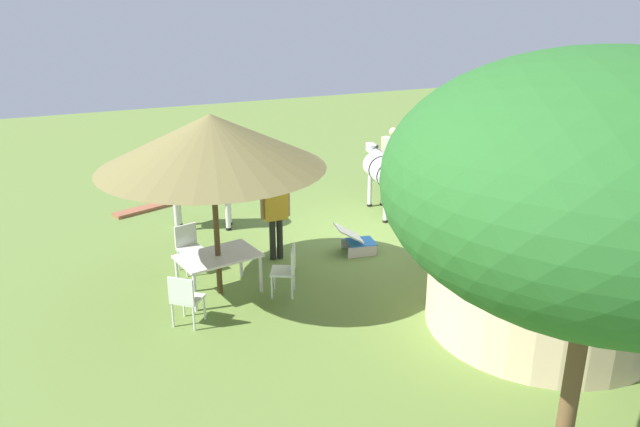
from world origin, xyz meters
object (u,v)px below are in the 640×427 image
(shade_umbrella, at_px, (211,141))
(guest_beside_umbrella, at_px, (275,211))
(thatched_hut, at_px, (556,192))
(striped_lounge_chair, at_px, (356,241))
(patio_chair_west_end, at_px, (185,297))
(patio_chair_east_end, at_px, (189,245))
(patio_chair_near_hut, at_px, (287,268))
(zebra_nearest_camera, at_px, (384,173))
(acacia_tree_far_lawn, at_px, (605,185))
(standing_watcher, at_px, (393,154))
(patio_dining_table, at_px, (218,259))
(zebra_by_umbrella, at_px, (199,187))
(zebra_toward_hut, at_px, (515,196))

(shade_umbrella, bearing_deg, guest_beside_umbrella, -145.08)
(thatched_hut, height_order, striped_lounge_chair, thatched_hut)
(patio_chair_west_end, distance_m, patio_chair_east_end, 2.19)
(patio_chair_west_end, distance_m, patio_chair_near_hut, 1.94)
(thatched_hut, xyz_separation_m, patio_chair_near_hut, (3.39, -2.62, -1.76))
(patio_chair_east_end, height_order, striped_lounge_chair, patio_chair_east_end)
(zebra_nearest_camera, bearing_deg, striped_lounge_chair, -122.22)
(zebra_nearest_camera, distance_m, acacia_tree_far_lawn, 10.08)
(patio_chair_near_hut, height_order, guest_beside_umbrella, guest_beside_umbrella)
(thatched_hut, xyz_separation_m, shade_umbrella, (4.50, -3.16, 0.51))
(patio_chair_east_end, distance_m, acacia_tree_far_lawn, 8.64)
(thatched_hut, bearing_deg, zebra_nearest_camera, -92.55)
(shade_umbrella, bearing_deg, striped_lounge_chair, -167.91)
(patio_chair_near_hut, bearing_deg, striped_lounge_chair, -32.45)
(patio_chair_east_end, bearing_deg, guest_beside_umbrella, 160.51)
(standing_watcher, xyz_separation_m, acacia_tree_far_lawn, (4.19, 10.50, 2.69))
(shade_umbrella, relative_size, standing_watcher, 2.19)
(patio_dining_table, bearing_deg, shade_umbrella, 0.00)
(guest_beside_umbrella, bearing_deg, striped_lounge_chair, 168.96)
(patio_chair_east_end, distance_m, striped_lounge_chair, 3.40)
(shade_umbrella, relative_size, guest_beside_umbrella, 2.24)
(patio_chair_west_end, bearing_deg, standing_watcher, 77.03)
(patio_chair_near_hut, bearing_deg, patio_chair_east_end, 64.64)
(shade_umbrella, distance_m, patio_chair_near_hut, 2.58)
(thatched_hut, height_order, guest_beside_umbrella, thatched_hut)
(patio_dining_table, relative_size, zebra_by_umbrella, 0.73)
(patio_chair_east_end, bearing_deg, thatched_hut, 124.46)
(patio_dining_table, height_order, zebra_nearest_camera, zebra_nearest_camera)
(guest_beside_umbrella, height_order, standing_watcher, standing_watcher)
(acacia_tree_far_lawn, bearing_deg, patio_dining_table, -76.85)
(standing_watcher, height_order, zebra_toward_hut, standing_watcher)
(standing_watcher, bearing_deg, striped_lounge_chair, 90.62)
(patio_chair_near_hut, distance_m, patio_chair_east_end, 2.22)
(guest_beside_umbrella, bearing_deg, acacia_tree_far_lawn, 91.91)
(patio_chair_near_hut, bearing_deg, zebra_toward_hut, -58.32)
(standing_watcher, xyz_separation_m, zebra_toward_hut, (-0.78, 3.91, -0.08))
(shade_umbrella, relative_size, acacia_tree_far_lawn, 0.80)
(zebra_toward_hut, distance_m, acacia_tree_far_lawn, 8.71)
(patio_dining_table, xyz_separation_m, standing_watcher, (-5.74, -3.90, 0.40))
(patio_chair_west_end, relative_size, patio_chair_near_hut, 1.00)
(zebra_nearest_camera, bearing_deg, standing_watcher, 63.08)
(patio_chair_near_hut, distance_m, zebra_by_umbrella, 3.93)
(patio_chair_west_end, distance_m, striped_lounge_chair, 4.19)
(zebra_nearest_camera, distance_m, zebra_by_umbrella, 4.38)
(zebra_by_umbrella, bearing_deg, striped_lounge_chair, -115.57)
(patio_dining_table, height_order, zebra_toward_hut, zebra_toward_hut)
(thatched_hut, bearing_deg, zebra_toward_hut, -122.71)
(patio_chair_near_hut, xyz_separation_m, zebra_by_umbrella, (0.67, -3.85, 0.45))
(patio_dining_table, relative_size, guest_beside_umbrella, 0.89)
(patio_chair_east_end, bearing_deg, standing_watcher, -169.01)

